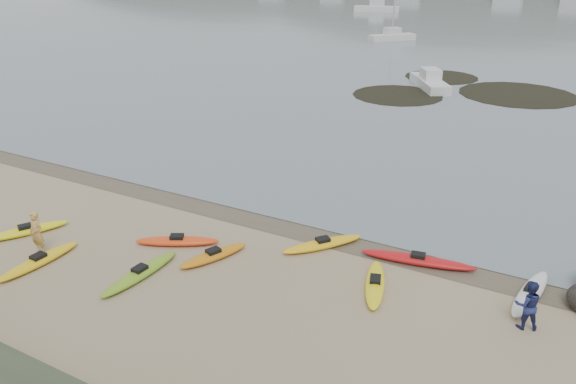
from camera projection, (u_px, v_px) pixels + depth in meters
The scene contains 6 objects.
ground at pixel (288, 222), 25.98m from camera, with size 600.00×600.00×0.00m, color tan.
wet_sand at pixel (285, 224), 25.74m from camera, with size 60.00×60.00×0.00m, color brown.
kayaks at pixel (247, 259), 22.50m from camera, with size 22.03×10.76×0.34m.
person_west at pixel (37, 233), 22.93m from camera, with size 0.68×0.45×1.87m, color tan.
person_east at pixel (528, 305), 18.38m from camera, with size 0.86×0.67×1.76m, color navy.
kelp_mats at pixel (464, 90), 50.15m from camera, with size 17.89×16.67×0.04m.
Camera 1 is at (11.23, -20.41, 11.58)m, focal length 35.00 mm.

